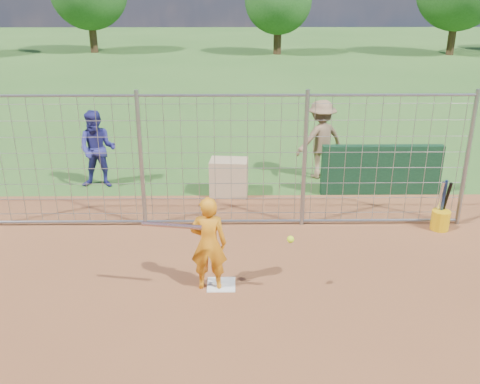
{
  "coord_description": "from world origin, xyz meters",
  "views": [
    {
      "loc": [
        0.21,
        -7.33,
        4.35
      ],
      "look_at": [
        0.3,
        0.8,
        1.15
      ],
      "focal_mm": 40.0,
      "sensor_mm": 36.0,
      "label": 1
    }
  ],
  "objects_px": {
    "bystander_c": "(321,139)",
    "equipment_bin": "(229,177)",
    "bystander_a": "(97,149)",
    "batter": "(209,244)",
    "bucket_with_bats": "(441,217)"
  },
  "relations": [
    {
      "from": "bystander_a",
      "to": "bucket_with_bats",
      "type": "xyz_separation_m",
      "value": [
        6.91,
        -2.36,
        -0.63
      ]
    },
    {
      "from": "bucket_with_bats",
      "to": "bystander_a",
      "type": "bearing_deg",
      "value": 161.16
    },
    {
      "from": "bystander_c",
      "to": "bucket_with_bats",
      "type": "bearing_deg",
      "value": 98.04
    },
    {
      "from": "bystander_a",
      "to": "equipment_bin",
      "type": "distance_m",
      "value": 3.02
    },
    {
      "from": "equipment_bin",
      "to": "bucket_with_bats",
      "type": "distance_m",
      "value": 4.38
    },
    {
      "from": "bucket_with_bats",
      "to": "bystander_c",
      "type": "bearing_deg",
      "value": 122.03
    },
    {
      "from": "bystander_c",
      "to": "bucket_with_bats",
      "type": "relative_size",
      "value": 1.89
    },
    {
      "from": "bystander_a",
      "to": "equipment_bin",
      "type": "height_order",
      "value": "bystander_a"
    },
    {
      "from": "bystander_c",
      "to": "bucket_with_bats",
      "type": "distance_m",
      "value": 3.54
    },
    {
      "from": "equipment_bin",
      "to": "bystander_a",
      "type": "bearing_deg",
      "value": 174.51
    },
    {
      "from": "bystander_c",
      "to": "equipment_bin",
      "type": "bearing_deg",
      "value": 4.09
    },
    {
      "from": "bystander_c",
      "to": "batter",
      "type": "bearing_deg",
      "value": 40.17
    },
    {
      "from": "batter",
      "to": "bystander_c",
      "type": "height_order",
      "value": "bystander_c"
    },
    {
      "from": "bystander_a",
      "to": "batter",
      "type": "bearing_deg",
      "value": -56.89
    },
    {
      "from": "bystander_a",
      "to": "bystander_c",
      "type": "distance_m",
      "value": 5.1
    }
  ]
}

